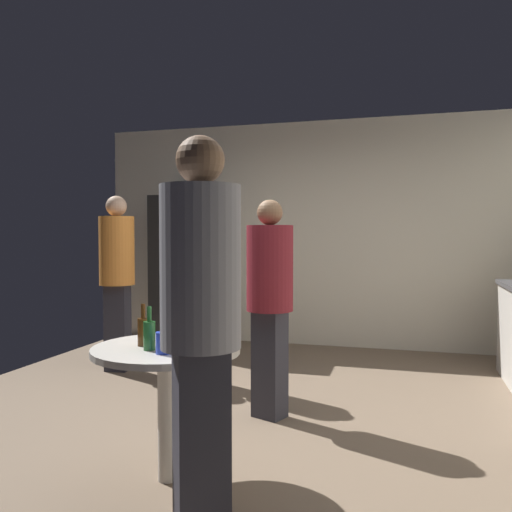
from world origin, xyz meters
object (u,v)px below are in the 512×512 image
at_px(beer_bottle_amber, 178,332).
at_px(beer_bottle_brown, 143,331).
at_px(foreground_table, 167,366).
at_px(beer_bottle_green, 149,334).
at_px(person_in_orange_shirt, 117,268).
at_px(person_in_white_shirt, 202,279).
at_px(person_in_gray_shirt, 201,309).
at_px(person_in_maroon_shirt, 270,291).
at_px(refrigerator, 186,271).
at_px(plastic_cup_blue, 164,343).

xyz_separation_m(beer_bottle_amber, beer_bottle_brown, (-0.20, -0.02, 0.00)).
distance_m(foreground_table, beer_bottle_green, 0.22).
relative_size(beer_bottle_green, person_in_orange_shirt, 0.13).
bearing_deg(foreground_table, person_in_white_shirt, 106.08).
distance_m(beer_bottle_green, person_in_gray_shirt, 0.66).
height_order(person_in_gray_shirt, person_in_maroon_shirt, person_in_gray_shirt).
bearing_deg(refrigerator, plastic_cup_blue, -68.13).
bearing_deg(person_in_maroon_shirt, person_in_orange_shirt, -95.26).
xyz_separation_m(beer_bottle_brown, plastic_cup_blue, (0.19, -0.14, -0.03)).
bearing_deg(person_in_orange_shirt, beer_bottle_brown, 27.91).
distance_m(foreground_table, beer_bottle_amber, 0.20).
xyz_separation_m(refrigerator, beer_bottle_green, (1.29, -3.43, -0.08)).
height_order(person_in_orange_shirt, person_in_gray_shirt, person_in_gray_shirt).
bearing_deg(person_in_white_shirt, beer_bottle_amber, 31.61).
relative_size(refrigerator, person_in_orange_shirt, 1.05).
relative_size(refrigerator, person_in_white_shirt, 1.12).
relative_size(beer_bottle_brown, person_in_orange_shirt, 0.13).
distance_m(beer_bottle_brown, person_in_orange_shirt, 2.45).
xyz_separation_m(person_in_gray_shirt, person_in_white_shirt, (-0.94, 2.35, -0.09)).
xyz_separation_m(beer_bottle_amber, person_in_white_shirt, (-0.60, 1.83, 0.12)).
relative_size(beer_bottle_brown, person_in_maroon_shirt, 0.14).
xyz_separation_m(beer_bottle_amber, person_in_orange_shirt, (-1.56, 2.00, 0.19)).
height_order(beer_bottle_brown, person_in_maroon_shirt, person_in_maroon_shirt).
height_order(plastic_cup_blue, person_in_white_shirt, person_in_white_shirt).
height_order(refrigerator, person_in_maroon_shirt, refrigerator).
height_order(refrigerator, foreground_table, refrigerator).
bearing_deg(person_in_gray_shirt, beer_bottle_amber, -1.82).
distance_m(beer_bottle_brown, person_in_white_shirt, 1.89).
bearing_deg(plastic_cup_blue, beer_bottle_brown, 143.49).
bearing_deg(beer_bottle_brown, person_in_gray_shirt, -43.13).
bearing_deg(refrigerator, beer_bottle_brown, -70.12).
bearing_deg(person_in_gray_shirt, foreground_table, 3.07).
distance_m(foreground_table, person_in_gray_shirt, 0.78).
xyz_separation_m(foreground_table, person_in_maroon_shirt, (0.28, 1.13, 0.30)).
height_order(beer_bottle_amber, person_in_white_shirt, person_in_white_shirt).
xyz_separation_m(beer_bottle_brown, person_in_maroon_shirt, (0.41, 1.15, 0.11)).
height_order(refrigerator, person_in_white_shirt, refrigerator).
distance_m(beer_bottle_brown, plastic_cup_blue, 0.24).
xyz_separation_m(refrigerator, beer_bottle_amber, (1.41, -3.33, -0.08)).
xyz_separation_m(beer_bottle_brown, beer_bottle_green, (0.08, -0.09, 0.00)).
height_order(beer_bottle_amber, beer_bottle_green, same).
bearing_deg(foreground_table, refrigerator, 111.90).
xyz_separation_m(person_in_orange_shirt, person_in_white_shirt, (0.97, -0.18, -0.07)).
distance_m(refrigerator, beer_bottle_amber, 3.61).
bearing_deg(beer_bottle_brown, plastic_cup_blue, -36.51).
relative_size(refrigerator, beer_bottle_green, 7.83).
height_order(beer_bottle_green, person_in_gray_shirt, person_in_gray_shirt).
relative_size(beer_bottle_brown, person_in_white_shirt, 0.14).
bearing_deg(person_in_maroon_shirt, plastic_cup_blue, 11.16).
height_order(foreground_table, plastic_cup_blue, plastic_cup_blue).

